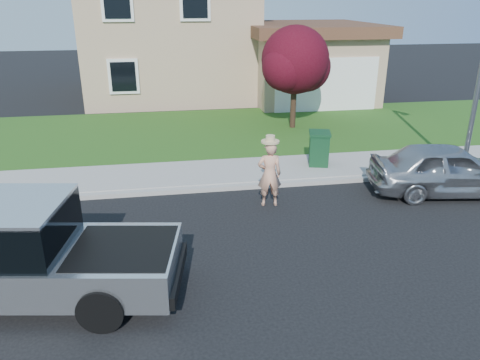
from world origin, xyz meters
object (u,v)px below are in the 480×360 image
object	(u,v)px
ornamental_tree	(296,63)
trash_bin	(319,148)
pickup_truck	(18,255)
sedan	(449,169)
woman	(269,173)

from	to	relation	value
ornamental_tree	trash_bin	bearing A→B (deg)	-96.04
trash_bin	pickup_truck	bearing A→B (deg)	-127.41
sedan	trash_bin	xyz separation A→B (m)	(-2.71, 2.34, -0.02)
sedan	woman	bearing A→B (deg)	98.02
sedan	trash_bin	distance (m)	3.58
woman	trash_bin	size ratio (longest dim) A/B	1.80
sedan	trash_bin	size ratio (longest dim) A/B	3.98
sedan	ornamental_tree	bearing A→B (deg)	26.83
woman	pickup_truck	bearing A→B (deg)	35.92
sedan	pickup_truck	bearing A→B (deg)	115.67
ornamental_tree	trash_bin	distance (m)	4.85
pickup_truck	trash_bin	bearing A→B (deg)	46.63
pickup_truck	sedan	world-z (taller)	pickup_truck
woman	sedan	world-z (taller)	woman
ornamental_tree	trash_bin	size ratio (longest dim) A/B	3.81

